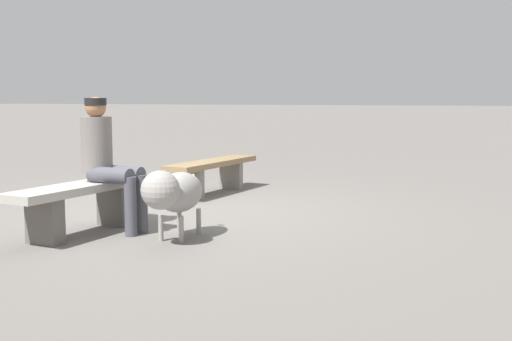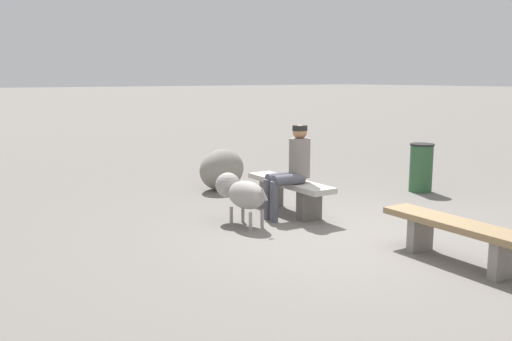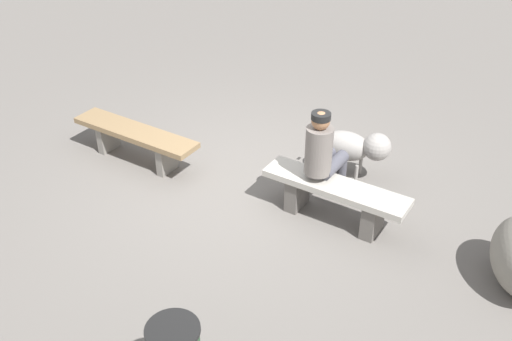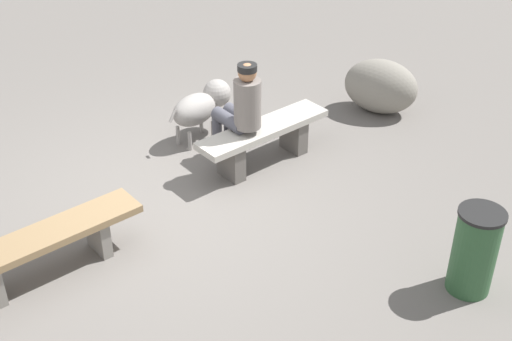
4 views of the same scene
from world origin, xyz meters
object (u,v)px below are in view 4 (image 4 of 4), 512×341
object	(u,v)px
bench_left	(45,244)
bench_right	(264,137)
trash_bin	(475,251)
dog	(202,105)
seated_person	(241,108)
boulder	(381,86)

from	to	relation	value
bench_left	bench_right	size ratio (longest dim) A/B	1.10
bench_left	trash_bin	bearing A→B (deg)	-42.72
bench_left	bench_right	distance (m)	2.69
bench_left	trash_bin	size ratio (longest dim) A/B	2.23
dog	trash_bin	distance (m)	3.63
seated_person	dog	size ratio (longest dim) A/B	1.34
seated_person	boulder	xyz separation A→B (m)	(2.16, -0.23, -0.37)
bench_left	dog	xyz separation A→B (m)	(2.57, 0.96, 0.10)
bench_right	boulder	size ratio (longest dim) A/B	1.75
trash_bin	boulder	bearing A→B (deg)	51.34
bench_left	trash_bin	distance (m)	3.68
bench_left	bench_right	xyz separation A→B (m)	(2.69, 0.05, -0.01)
bench_left	seated_person	xyz separation A→B (m)	(2.47, 0.18, 0.38)
bench_left	seated_person	world-z (taller)	seated_person
trash_bin	boulder	size ratio (longest dim) A/B	0.86
dog	seated_person	bearing A→B (deg)	-102.37
trash_bin	dog	bearing A→B (deg)	89.70
bench_right	boulder	xyz separation A→B (m)	(1.95, -0.10, 0.02)
bench_left	trash_bin	xyz separation A→B (m)	(2.55, -2.66, 0.07)
bench_left	bench_right	bearing A→B (deg)	4.57
bench_right	trash_bin	bearing A→B (deg)	-89.44
seated_person	bench_right	bearing A→B (deg)	-27.33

